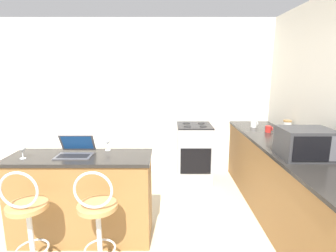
% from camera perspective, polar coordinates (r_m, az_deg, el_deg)
% --- Properties ---
extents(wall_back, '(12.00, 0.06, 2.60)m').
position_cam_1_polar(wall_back, '(4.49, -4.55, 5.94)').
color(wall_back, silver).
rests_on(wall_back, ground_plane).
extents(breakfast_bar, '(1.46, 0.52, 0.92)m').
position_cam_1_polar(breakfast_bar, '(3.00, -18.29, -14.51)').
color(breakfast_bar, olive).
rests_on(breakfast_bar, ground_plane).
extents(counter_right, '(0.67, 3.02, 0.92)m').
position_cam_1_polar(counter_right, '(3.50, 23.79, -11.06)').
color(counter_right, olive).
rests_on(counter_right, ground_plane).
extents(bar_stool_near, '(0.40, 0.40, 0.99)m').
position_cam_1_polar(bar_stool_near, '(2.69, -28.29, -18.67)').
color(bar_stool_near, silver).
rests_on(bar_stool_near, ground_plane).
extents(bar_stool_far, '(0.40, 0.40, 0.99)m').
position_cam_1_polar(bar_stool_far, '(2.48, -15.18, -20.29)').
color(bar_stool_far, silver).
rests_on(bar_stool_far, ground_plane).
extents(laptop, '(0.36, 0.29, 0.20)m').
position_cam_1_polar(laptop, '(2.86, -19.71, -4.97)').
color(laptop, '#47474C').
rests_on(laptop, breakfast_bar).
extents(microwave, '(0.49, 0.39, 0.29)m').
position_cam_1_polar(microwave, '(2.92, 27.52, -3.34)').
color(microwave, '#2D2D30').
rests_on(microwave, counter_right).
extents(stove_range, '(0.55, 0.61, 0.92)m').
position_cam_1_polar(stove_range, '(4.33, 5.43, -5.71)').
color(stove_range, '#9EA3A8').
rests_on(stove_range, ground_plane).
extents(mug_red, '(0.10, 0.08, 0.09)m').
position_cam_1_polar(mug_red, '(3.95, 20.77, -0.60)').
color(mug_red, red).
rests_on(mug_red, counter_right).
extents(wine_glass_short, '(0.07, 0.07, 0.15)m').
position_cam_1_polar(wine_glass_short, '(2.94, -29.44, -4.26)').
color(wine_glass_short, silver).
rests_on(wine_glass_short, breakfast_bar).
extents(storage_jar, '(0.11, 0.11, 0.19)m').
position_cam_1_polar(storage_jar, '(3.93, 24.25, -0.18)').
color(storage_jar, silver).
rests_on(storage_jar, counter_right).
extents(mug_white, '(0.10, 0.09, 0.10)m').
position_cam_1_polar(mug_white, '(4.22, 17.96, 0.42)').
color(mug_white, white).
rests_on(mug_white, counter_right).
extents(wine_glass_tall, '(0.06, 0.06, 0.14)m').
position_cam_1_polar(wine_glass_tall, '(2.91, -13.28, -3.30)').
color(wine_glass_tall, silver).
rests_on(wine_glass_tall, breakfast_bar).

